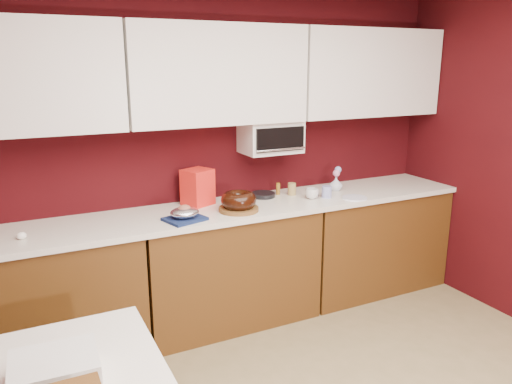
{
  "coord_description": "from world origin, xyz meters",
  "views": [
    {
      "loc": [
        -1.37,
        -1.31,
        1.93
      ],
      "look_at": [
        0.19,
        1.84,
        1.02
      ],
      "focal_mm": 35.0,
      "sensor_mm": 36.0,
      "label": 1
    }
  ],
  "objects": [
    {
      "name": "wall_back",
      "position": [
        0.0,
        2.25,
        1.25
      ],
      "size": [
        4.0,
        0.02,
        2.5
      ],
      "primitive_type": "cube",
      "color": "#36070A",
      "rests_on": "floor"
    },
    {
      "name": "base_cabinet_left",
      "position": [
        -1.33,
        1.94,
        0.43
      ],
      "size": [
        1.31,
        0.58,
        0.86
      ],
      "primitive_type": "cube",
      "color": "#513010",
      "rests_on": "floor"
    },
    {
      "name": "base_cabinet_center",
      "position": [
        0.0,
        1.94,
        0.43
      ],
      "size": [
        1.31,
        0.58,
        0.86
      ],
      "primitive_type": "cube",
      "color": "#513010",
      "rests_on": "floor"
    },
    {
      "name": "base_cabinet_right",
      "position": [
        1.33,
        1.94,
        0.43
      ],
      "size": [
        1.31,
        0.58,
        0.86
      ],
      "primitive_type": "cube",
      "color": "#513010",
      "rests_on": "floor"
    },
    {
      "name": "countertop",
      "position": [
        0.0,
        1.94,
        0.88
      ],
      "size": [
        4.0,
        0.62,
        0.04
      ],
      "primitive_type": "cube",
      "color": "silver",
      "rests_on": "base_cabinet_center"
    },
    {
      "name": "upper_cabinet_left",
      "position": [
        -1.33,
        2.08,
        1.85
      ],
      "size": [
        1.31,
        0.33,
        0.7
      ],
      "primitive_type": "cube",
      "color": "white",
      "rests_on": "wall_back"
    },
    {
      "name": "upper_cabinet_center",
      "position": [
        0.0,
        2.08,
        1.85
      ],
      "size": [
        1.31,
        0.33,
        0.7
      ],
      "primitive_type": "cube",
      "color": "white",
      "rests_on": "wall_back"
    },
    {
      "name": "upper_cabinet_right",
      "position": [
        1.33,
        2.08,
        1.85
      ],
      "size": [
        1.31,
        0.33,
        0.7
      ],
      "primitive_type": "cube",
      "color": "white",
      "rests_on": "wall_back"
    },
    {
      "name": "toaster_oven",
      "position": [
        0.45,
        2.1,
        1.38
      ],
      "size": [
        0.45,
        0.3,
        0.25
      ],
      "primitive_type": "cube",
      "color": "white",
      "rests_on": "upper_cabinet_center"
    },
    {
      "name": "toaster_oven_door",
      "position": [
        0.45,
        1.94,
        1.38
      ],
      "size": [
        0.4,
        0.02,
        0.18
      ],
      "primitive_type": "cube",
      "color": "black",
      "rests_on": "toaster_oven"
    },
    {
      "name": "toaster_oven_handle",
      "position": [
        0.45,
        1.93,
        1.3
      ],
      "size": [
        0.42,
        0.02,
        0.02
      ],
      "primitive_type": "cylinder",
      "rotation": [
        0.0,
        1.57,
        0.0
      ],
      "color": "silver",
      "rests_on": "toaster_oven"
    },
    {
      "name": "cake_base",
      "position": [
        0.05,
        1.82,
        0.91
      ],
      "size": [
        0.38,
        0.38,
        0.03
      ],
      "primitive_type": "cylinder",
      "rotation": [
        0.0,
        0.0,
        -0.41
      ],
      "color": "brown",
      "rests_on": "countertop"
    },
    {
      "name": "bundt_cake",
      "position": [
        0.05,
        1.82,
        0.98
      ],
      "size": [
        0.26,
        0.26,
        0.1
      ],
      "primitive_type": "torus",
      "rotation": [
        0.0,
        0.0,
        0.02
      ],
      "color": "black",
      "rests_on": "cake_base"
    },
    {
      "name": "navy_towel",
      "position": [
        -0.37,
        1.79,
        0.91
      ],
      "size": [
        0.3,
        0.27,
        0.02
      ],
      "primitive_type": "cube",
      "rotation": [
        0.0,
        0.0,
        0.28
      ],
      "color": "#14224C",
      "rests_on": "countertop"
    },
    {
      "name": "foil_ham_nest",
      "position": [
        -0.37,
        1.79,
        0.96
      ],
      "size": [
        0.2,
        0.17,
        0.07
      ],
      "primitive_type": "ellipsoid",
      "rotation": [
        0.0,
        0.0,
        -0.02
      ],
      "color": "white",
      "rests_on": "navy_towel"
    },
    {
      "name": "roasted_ham",
      "position": [
        -0.37,
        1.79,
        0.98
      ],
      "size": [
        0.1,
        0.08,
        0.06
      ],
      "primitive_type": "ellipsoid",
      "rotation": [
        0.0,
        0.0,
        -0.07
      ],
      "color": "#9E5D48",
      "rests_on": "foil_ham_nest"
    },
    {
      "name": "pandoro_box",
      "position": [
        -0.16,
        2.11,
        1.03
      ],
      "size": [
        0.25,
        0.24,
        0.27
      ],
      "primitive_type": "cube",
      "rotation": [
        0.0,
        0.0,
        0.42
      ],
      "color": "red",
      "rests_on": "countertop"
    },
    {
      "name": "dark_pan",
      "position": [
        0.38,
        2.09,
        0.92
      ],
      "size": [
        0.24,
        0.24,
        0.03
      ],
      "primitive_type": "cylinder",
      "rotation": [
        0.0,
        0.0,
        0.29
      ],
      "color": "black",
      "rests_on": "countertop"
    },
    {
      "name": "coffee_mug",
      "position": [
        0.7,
        1.87,
        0.95
      ],
      "size": [
        0.12,
        0.12,
        0.1
      ],
      "primitive_type": "imported",
      "rotation": [
        0.0,
        0.0,
        0.53
      ],
      "color": "silver",
      "rests_on": "countertop"
    },
    {
      "name": "blue_jar",
      "position": [
        0.82,
        1.85,
        0.95
      ],
      "size": [
        0.08,
        0.08,
        0.09
      ],
      "primitive_type": "cylinder",
      "rotation": [
        0.0,
        0.0,
        -0.04
      ],
      "color": "#1C2E9A",
      "rests_on": "countertop"
    },
    {
      "name": "flower_vase",
      "position": [
        1.02,
        2.0,
        0.96
      ],
      "size": [
        0.1,
        0.1,
        0.13
      ],
      "primitive_type": "imported",
      "rotation": [
        0.0,
        0.0,
        -0.2
      ],
      "color": "silver",
      "rests_on": "countertop"
    },
    {
      "name": "flower_pink",
      "position": [
        1.02,
        2.0,
        1.05
      ],
      "size": [
        0.06,
        0.06,
        0.06
      ],
      "primitive_type": "sphere",
      "color": "pink",
      "rests_on": "flower_vase"
    },
    {
      "name": "flower_blue",
      "position": [
        1.05,
        2.02,
        1.07
      ],
      "size": [
        0.06,
        0.06,
        0.06
      ],
      "primitive_type": "sphere",
      "color": "#889ADA",
      "rests_on": "flower_vase"
    },
    {
      "name": "china_plate",
      "position": [
        1.0,
        1.73,
        0.91
      ],
      "size": [
        0.22,
        0.22,
        0.01
      ],
      "primitive_type": "cylinder",
      "rotation": [
        0.0,
        0.0,
        -0.15
      ],
      "color": "white",
      "rests_on": "countertop"
    },
    {
      "name": "amber_bottle",
      "position": [
        0.52,
        2.1,
        0.95
      ],
      "size": [
        0.04,
        0.04,
        0.1
      ],
      "primitive_type": "cylinder",
      "rotation": [
        0.0,
        0.0,
        -0.35
      ],
      "color": "brown",
      "rests_on": "countertop"
    },
    {
      "name": "paper_cup",
      "position": [
        0.62,
        2.04,
        0.95
      ],
      "size": [
        0.08,
        0.08,
        0.1
      ],
      "primitive_type": "cylinder",
      "rotation": [
        0.0,
        0.0,
        -0.28
      ],
      "color": "#9B8146",
      "rests_on": "countertop"
    },
    {
      "name": "egg_right",
      "position": [
        -1.37,
        1.86,
        0.92
      ],
      "size": [
        0.06,
        0.05,
        0.05
      ],
      "primitive_type": "ellipsoid",
      "rotation": [
        0.0,
        0.0,
        -0.1
      ],
      "color": "white",
      "rests_on": "countertop"
    },
    {
      "name": "newspaper_stack",
      "position": [
        -1.31,
        0.51,
        0.81
      ],
      "size": [
        0.33,
        0.27,
        0.11
      ],
      "primitive_type": "cube",
      "rotation": [
        0.0,
        0.0,
        -0.04
      ],
      "color": "silver",
      "rests_on": "dining_table"
    }
  ]
}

